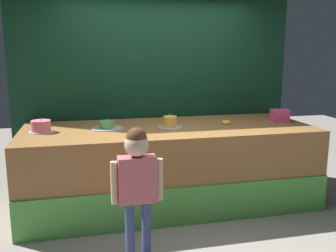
{
  "coord_description": "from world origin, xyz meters",
  "views": [
    {
      "loc": [
        -0.99,
        -3.52,
        1.8
      ],
      "look_at": [
        -0.07,
        0.4,
        1.01
      ],
      "focal_mm": 39.34,
      "sensor_mm": 36.0,
      "label": 1
    }
  ],
  "objects": [
    {
      "name": "stage_platform",
      "position": [
        0.0,
        0.66,
        0.47
      ],
      "size": [
        3.41,
        1.35,
        0.94
      ],
      "color": "#9E6B38",
      "rests_on": "ground_plane"
    },
    {
      "name": "child_figure",
      "position": [
        -0.56,
        -0.5,
        0.77
      ],
      "size": [
        0.46,
        0.21,
        1.19
      ],
      "color": "#3F4C8C",
      "rests_on": "ground_plane"
    },
    {
      "name": "donut",
      "position": [
        0.73,
        0.67,
        0.97
      ],
      "size": [
        0.12,
        0.12,
        0.04
      ],
      "primitive_type": "torus",
      "color": "#F2BF4C",
      "rests_on": "stage_platform"
    },
    {
      "name": "curtain_backdrop",
      "position": [
        0.0,
        1.43,
        1.47
      ],
      "size": [
        3.77,
        0.08,
        2.95
      ],
      "primitive_type": "cube",
      "color": "#113823",
      "rests_on": "ground_plane"
    },
    {
      "name": "ground_plane",
      "position": [
        0.0,
        0.0,
        0.0
      ],
      "size": [
        12.0,
        12.0,
        0.0
      ],
      "primitive_type": "plane",
      "color": "gray"
    },
    {
      "name": "cake_center",
      "position": [
        -0.73,
        0.71,
        0.98
      ],
      "size": [
        0.36,
        0.36,
        0.13
      ],
      "color": "silver",
      "rests_on": "stage_platform"
    },
    {
      "name": "pink_box",
      "position": [
        1.45,
        0.66,
        1.02
      ],
      "size": [
        0.23,
        0.21,
        0.16
      ],
      "primitive_type": "cube",
      "rotation": [
        0.0,
        0.0,
        -0.18
      ],
      "color": "#E94C93",
      "rests_on": "stage_platform"
    },
    {
      "name": "cake_left",
      "position": [
        -1.45,
        0.68,
        1.01
      ],
      "size": [
        0.27,
        0.27,
        0.17
      ],
      "color": "silver",
      "rests_on": "stage_platform"
    },
    {
      "name": "cake_right",
      "position": [
        0.0,
        0.61,
        1.0
      ],
      "size": [
        0.3,
        0.3,
        0.17
      ],
      "color": "silver",
      "rests_on": "stage_platform"
    }
  ]
}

